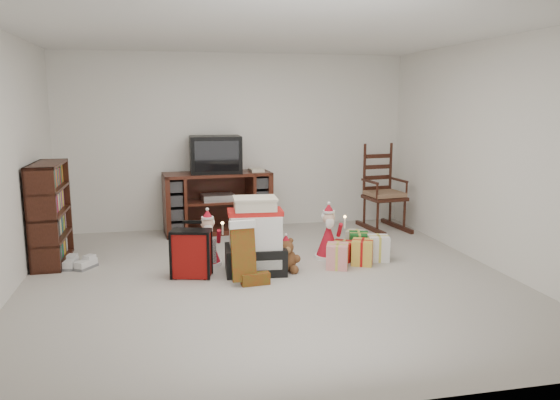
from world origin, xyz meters
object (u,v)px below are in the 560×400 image
object	(u,v)px
gift_pile	(255,241)
teddy_bear	(286,257)
gift_cluster	(357,248)
crt_television	(215,154)
santa_figurine	(328,237)
mrs_claus_figurine	(208,244)
tv_stand	(218,202)
sneaker_pair	(78,264)
red_suitcase	(191,254)
bookshelf	(50,215)
rocking_chair	(383,199)

from	to	relation	value
gift_pile	teddy_bear	xyz separation A→B (m)	(0.33, -0.03, -0.19)
gift_cluster	crt_television	size ratio (longest dim) A/B	1.44
santa_figurine	mrs_claus_figurine	size ratio (longest dim) A/B	1.03
gift_pile	crt_television	bearing A→B (deg)	100.62
tv_stand	santa_figurine	xyz separation A→B (m)	(1.13, -1.60, -0.17)
teddy_bear	sneaker_pair	bearing A→B (deg)	165.14
gift_pile	red_suitcase	xyz separation A→B (m)	(-0.68, -0.03, -0.10)
santa_figurine	sneaker_pair	size ratio (longest dim) A/B	1.75
sneaker_pair	crt_television	xyz separation A→B (m)	(1.67, 1.38, 1.05)
bookshelf	sneaker_pair	distance (m)	0.67
gift_pile	crt_television	world-z (taller)	crt_television
mrs_claus_figurine	crt_television	bearing A→B (deg)	80.86
gift_cluster	sneaker_pair	bearing A→B (deg)	174.89
gift_pile	teddy_bear	world-z (taller)	gift_pile
gift_pile	gift_cluster	xyz separation A→B (m)	(1.26, 0.28, -0.23)
santa_figurine	crt_television	xyz separation A→B (m)	(-1.15, 1.58, 0.85)
gift_pile	santa_figurine	size ratio (longest dim) A/B	1.22
red_suitcase	sneaker_pair	bearing A→B (deg)	168.13
mrs_claus_figurine	sneaker_pair	world-z (taller)	mrs_claus_figurine
tv_stand	gift_cluster	bearing A→B (deg)	-53.50
mrs_claus_figurine	crt_television	size ratio (longest dim) A/B	0.92
rocking_chair	gift_pile	bearing A→B (deg)	-149.21
tv_stand	gift_cluster	world-z (taller)	tv_stand
gift_pile	mrs_claus_figurine	distance (m)	0.62
bookshelf	santa_figurine	world-z (taller)	bookshelf
teddy_bear	rocking_chair	bearing A→B (deg)	43.07
gift_pile	santa_figurine	world-z (taller)	gift_pile
crt_television	santa_figurine	bearing A→B (deg)	-53.11
sneaker_pair	rocking_chair	bearing A→B (deg)	33.77
rocking_chair	teddy_bear	distance (m)	2.52
tv_stand	gift_pile	bearing A→B (deg)	-88.72
rocking_chair	sneaker_pair	distance (m)	4.23
bookshelf	mrs_claus_figurine	distance (m)	1.83
sneaker_pair	mrs_claus_figurine	bearing A→B (deg)	11.08
bookshelf	santa_figurine	distance (m)	3.20
mrs_claus_figurine	gift_cluster	xyz separation A→B (m)	(1.74, -0.10, -0.13)
gift_cluster	teddy_bear	bearing A→B (deg)	-161.69
rocking_chair	sneaker_pair	bearing A→B (deg)	-171.66
red_suitcase	santa_figurine	world-z (taller)	santa_figurine
tv_stand	rocking_chair	world-z (taller)	rocking_chair
red_suitcase	crt_television	bearing A→B (deg)	90.71
santa_figurine	red_suitcase	bearing A→B (deg)	-166.76
gift_pile	red_suitcase	world-z (taller)	gift_pile
rocking_chair	mrs_claus_figurine	bearing A→B (deg)	-160.81
tv_stand	teddy_bear	bearing A→B (deg)	-79.67
mrs_claus_figurine	crt_television	xyz separation A→B (m)	(0.25, 1.56, 0.86)
tv_stand	crt_television	xyz separation A→B (m)	(-0.02, -0.01, 0.68)
crt_television	rocking_chair	bearing A→B (deg)	-5.31
bookshelf	teddy_bear	world-z (taller)	bookshelf
teddy_bear	crt_television	distance (m)	2.25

